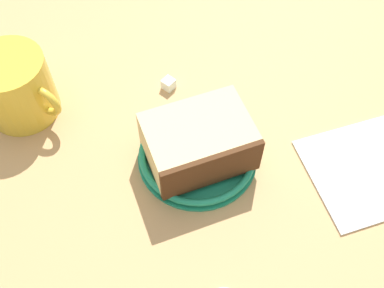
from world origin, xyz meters
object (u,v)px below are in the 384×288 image
folded_napkin (366,170)px  sugar_cube (169,84)px  cake_slice (199,143)px  small_plate (198,154)px  tea_mug (16,87)px

folded_napkin → sugar_cube: 26.80cm
cake_slice → folded_napkin: 20.04cm
small_plate → tea_mug: (12.43, 19.55, 3.58)cm
small_plate → cake_slice: cake_slice is taller
cake_slice → tea_mug: (12.70, 19.58, 0.64)cm
folded_napkin → sugar_cube: bearing=47.6°
cake_slice → tea_mug: tea_mug is taller
tea_mug → sugar_cube: size_ratio=6.64×
small_plate → cake_slice: (-0.27, -0.03, 2.94)cm
folded_napkin → cake_slice: bearing=71.5°
small_plate → cake_slice: 2.95cm
folded_napkin → sugar_cube: size_ratio=8.97×
folded_napkin → tea_mug: bearing=63.7°
sugar_cube → cake_slice: bearing=-174.9°
tea_mug → folded_napkin: size_ratio=0.74×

